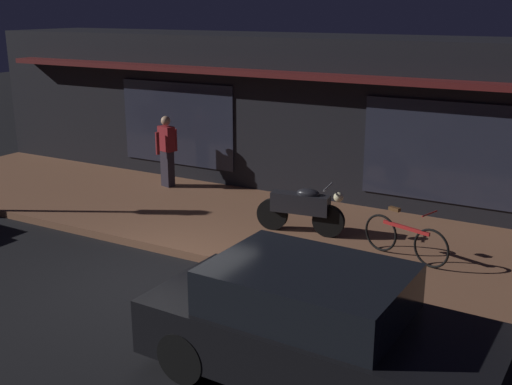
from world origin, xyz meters
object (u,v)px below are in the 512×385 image
Objects in this scene: parked_car_far at (315,327)px; bicycle_parked at (405,239)px; person_photographer at (167,150)px; motorcycle at (302,208)px.

bicycle_parked is at bearing 91.46° from parked_car_far.
person_photographer reaches higher than bicycle_parked.
parked_car_far reaches higher than bicycle_parked.
bicycle_parked is 0.95× the size of person_photographer.
motorcycle is 4.68m from parked_car_far.
parked_car_far is at bearing -62.63° from motorcycle.
motorcycle is 1.02× the size of person_photographer.
bicycle_parked is 0.38× the size of parked_car_far.
parked_car_far is (0.10, -3.86, 0.20)m from bicycle_parked.
person_photographer is 8.40m from parked_car_far.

